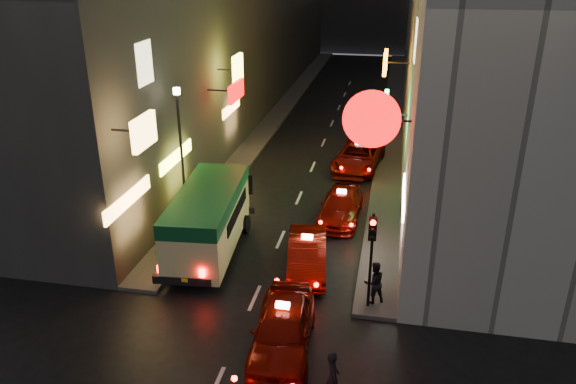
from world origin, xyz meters
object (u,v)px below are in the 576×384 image
Objects in this scene: taxi_near at (283,325)px; lamp_post at (181,151)px; pedestrian_crossing at (333,373)px; traffic_light at (372,242)px; minibus at (208,214)px.

taxi_near is 9.52m from lamp_post.
pedestrian_crossing is 11.93m from lamp_post.
pedestrian_crossing is 4.72m from traffic_light.
traffic_light is at bearing -30.71° from pedestrian_crossing.
lamp_post is (-5.75, 7.04, 2.83)m from taxi_near.
pedestrian_crossing is at bearing -50.74° from minibus.
minibus is 3.64× the size of pedestrian_crossing.
traffic_light is at bearing 45.67° from taxi_near.
traffic_light is at bearing -23.76° from minibus.
lamp_post reaches higher than traffic_light.
minibus reaches higher than taxi_near.
taxi_near is 0.93× the size of lamp_post.
minibus is 6.87m from taxi_near.
minibus is at bearing 127.47° from taxi_near.
traffic_light is 9.42m from lamp_post.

